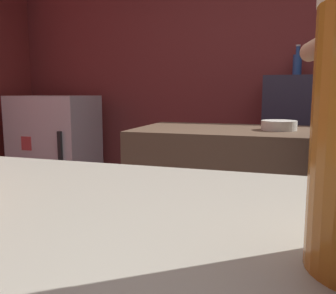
% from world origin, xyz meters
% --- Properties ---
extents(wall_back, '(5.20, 0.10, 2.70)m').
position_xyz_m(wall_back, '(0.00, 2.20, 1.35)').
color(wall_back, brown).
rests_on(wall_back, ground).
extents(back_shelf, '(0.90, 0.36, 1.24)m').
position_xyz_m(back_shelf, '(0.31, 1.92, 0.62)').
color(back_shelf, '#323042').
rests_on(back_shelf, ground).
extents(mini_fridge, '(0.69, 0.58, 1.08)m').
position_xyz_m(mini_fridge, '(-2.00, 1.75, 0.54)').
color(mini_fridge, white).
rests_on(mini_fridge, ground).
extents(mixing_bowl, '(0.17, 0.17, 0.05)m').
position_xyz_m(mixing_bowl, '(0.01, 0.69, 0.95)').
color(mixing_bowl, silver).
rests_on(mixing_bowl, prep_counter).
extents(bottle_vinegar, '(0.07, 0.07, 0.25)m').
position_xyz_m(bottle_vinegar, '(0.10, 2.02, 1.33)').
color(bottle_vinegar, '#2B5197').
rests_on(bottle_vinegar, back_shelf).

